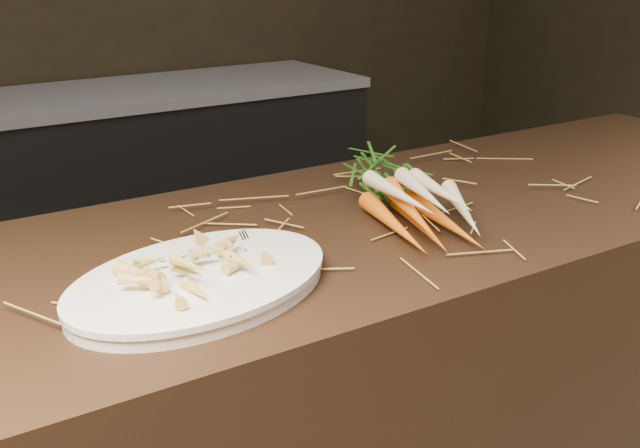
{
  "coord_description": "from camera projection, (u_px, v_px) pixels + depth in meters",
  "views": [
    {
      "loc": [
        -0.82,
        -0.81,
        1.38
      ],
      "look_at": [
        -0.16,
        0.18,
        0.96
      ],
      "focal_mm": 45.0,
      "sensor_mm": 36.0,
      "label": 1
    }
  ],
  "objects": [
    {
      "name": "main_counter",
      "position": [
        354.0,
        431.0,
        1.61
      ],
      "size": [
        2.4,
        0.7,
        0.9
      ],
      "primitive_type": "cube",
      "color": "black",
      "rests_on": "ground"
    },
    {
      "name": "back_counter",
      "position": [
        143.0,
        191.0,
        3.26
      ],
      "size": [
        1.82,
        0.62,
        0.84
      ],
      "color": "black",
      "rests_on": "ground"
    },
    {
      "name": "straw_bedding",
      "position": [
        358.0,
        215.0,
        1.46
      ],
      "size": [
        1.4,
        0.6,
        0.02
      ],
      "primitive_type": null,
      "color": "olive",
      "rests_on": "main_counter"
    },
    {
      "name": "root_veg_bunch",
      "position": [
        396.0,
        184.0,
        1.52
      ],
      "size": [
        0.31,
        0.53,
        0.1
      ],
      "rotation": [
        0.0,
        0.0,
        -0.37
      ],
      "color": "#E55707",
      "rests_on": "main_counter"
    },
    {
      "name": "serving_platter",
      "position": [
        201.0,
        284.0,
        1.16
      ],
      "size": [
        0.49,
        0.4,
        0.02
      ],
      "primitive_type": null,
      "rotation": [
        0.0,
        0.0,
        0.29
      ],
      "color": "white",
      "rests_on": "main_counter"
    },
    {
      "name": "roasted_veg_heap",
      "position": [
        199.0,
        261.0,
        1.15
      ],
      "size": [
        0.24,
        0.21,
        0.05
      ],
      "primitive_type": null,
      "rotation": [
        0.0,
        0.0,
        0.29
      ],
      "color": "#AB8D3E",
      "rests_on": "serving_platter"
    },
    {
      "name": "serving_fork",
      "position": [
        281.0,
        249.0,
        1.26
      ],
      "size": [
        0.06,
        0.16,
        0.0
      ],
      "primitive_type": "cube",
      "rotation": [
        0.0,
        0.0,
        -0.32
      ],
      "color": "silver",
      "rests_on": "serving_platter"
    }
  ]
}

